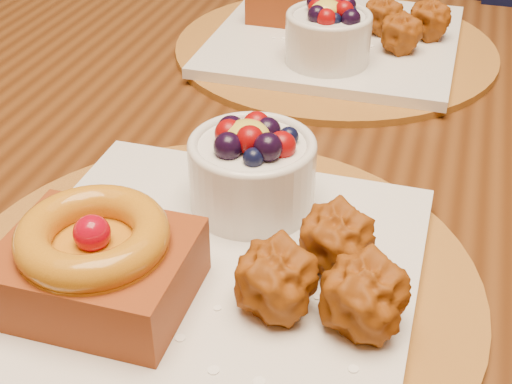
# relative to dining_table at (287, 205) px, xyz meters

# --- Properties ---
(dining_table) EXTENTS (1.60, 0.90, 0.76)m
(dining_table) POSITION_rel_dining_table_xyz_m (0.00, 0.00, 0.00)
(dining_table) COLOR #3E1F0B
(dining_table) RESTS_ON ground
(place_setting_near) EXTENTS (0.38, 0.38, 0.09)m
(place_setting_near) POSITION_rel_dining_table_xyz_m (-0.00, -0.21, 0.11)
(place_setting_near) COLOR brown
(place_setting_near) RESTS_ON dining_table
(place_setting_far) EXTENTS (0.38, 0.38, 0.09)m
(place_setting_far) POSITION_rel_dining_table_xyz_m (-0.00, 0.21, 0.10)
(place_setting_far) COLOR brown
(place_setting_far) RESTS_ON dining_table
(chair_far) EXTENTS (0.58, 0.58, 0.96)m
(chair_far) POSITION_rel_dining_table_xyz_m (0.06, 0.83, -0.14)
(chair_far) COLOR black
(chair_far) RESTS_ON ground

